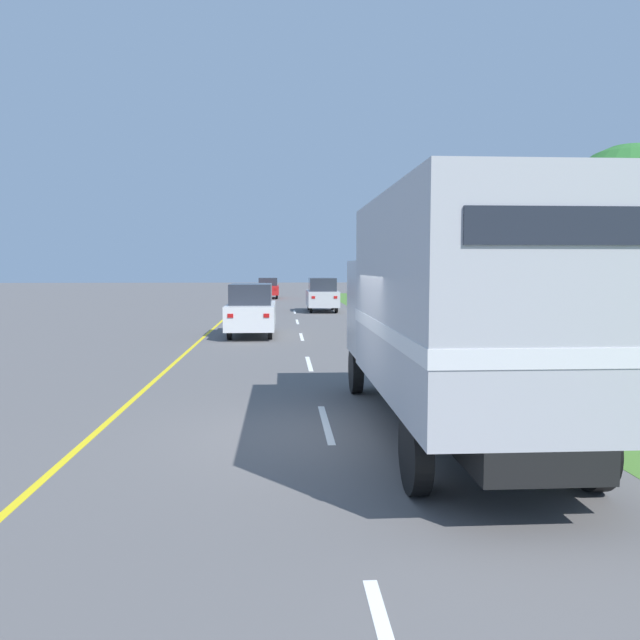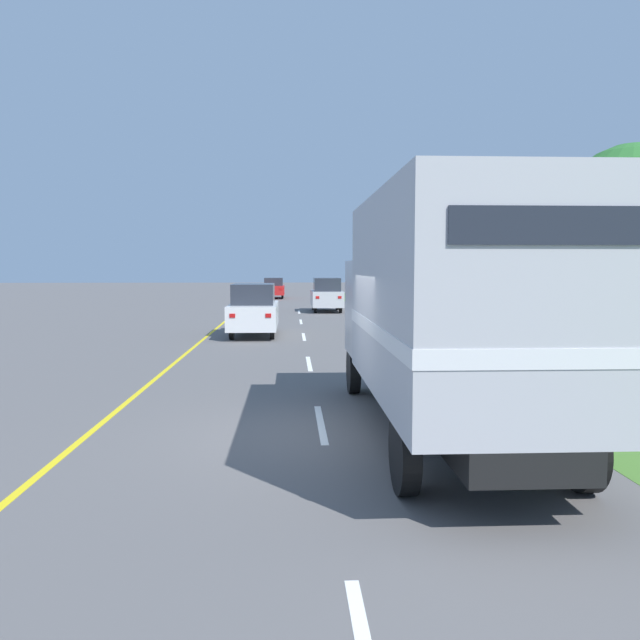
# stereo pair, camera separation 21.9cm
# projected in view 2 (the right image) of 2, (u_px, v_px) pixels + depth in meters

# --- Properties ---
(ground_plane) EXTENTS (200.00, 200.00, 0.00)m
(ground_plane) POSITION_uv_depth(u_px,v_px,m) (323.00, 434.00, 9.83)
(ground_plane) COLOR #5B5959
(grass_shoulder) EXTENTS (20.00, 68.37, 0.01)m
(grass_shoulder) POSITION_uv_depth(u_px,v_px,m) (586.00, 322.00, 29.95)
(grass_shoulder) COLOR #47752D
(grass_shoulder) RESTS_ON ground
(edge_line_yellow) EXTENTS (0.12, 68.37, 0.01)m
(edge_line_yellow) POSITION_uv_depth(u_px,v_px,m) (222.00, 324.00, 29.12)
(edge_line_yellow) COLOR yellow
(edge_line_yellow) RESTS_ON ground
(centre_dash_near) EXTENTS (0.12, 2.60, 0.01)m
(centre_dash_near) POSITION_uv_depth(u_px,v_px,m) (321.00, 423.00, 10.51)
(centre_dash_near) COLOR white
(centre_dash_near) RESTS_ON ground
(centre_dash_mid_a) EXTENTS (0.12, 2.60, 0.01)m
(centre_dash_mid_a) POSITION_uv_depth(u_px,v_px,m) (309.00, 363.00, 17.08)
(centre_dash_mid_a) COLOR white
(centre_dash_mid_a) RESTS_ON ground
(centre_dash_mid_b) EXTENTS (0.12, 2.60, 0.01)m
(centre_dash_mid_b) POSITION_uv_depth(u_px,v_px,m) (304.00, 337.00, 23.65)
(centre_dash_mid_b) COLOR white
(centre_dash_mid_b) RESTS_ON ground
(centre_dash_far) EXTENTS (0.12, 2.60, 0.01)m
(centre_dash_far) POSITION_uv_depth(u_px,v_px,m) (301.00, 322.00, 30.21)
(centre_dash_far) COLOR white
(centre_dash_far) RESTS_ON ground
(centre_dash_farthest) EXTENTS (0.12, 2.60, 0.01)m
(centre_dash_farthest) POSITION_uv_depth(u_px,v_px,m) (299.00, 312.00, 36.78)
(centre_dash_farthest) COLOR white
(centre_dash_farthest) RESTS_ON ground
(horse_trailer_truck) EXTENTS (2.47, 7.89, 3.64)m
(horse_trailer_truck) POSITION_uv_depth(u_px,v_px,m) (447.00, 308.00, 9.45)
(horse_trailer_truck) COLOR black
(horse_trailer_truck) RESTS_ON ground
(lead_car_white) EXTENTS (1.80, 4.45, 2.01)m
(lead_car_white) POSITION_uv_depth(u_px,v_px,m) (254.00, 310.00, 24.03)
(lead_car_white) COLOR black
(lead_car_white) RESTS_ON ground
(lead_car_silver_ahead) EXTENTS (1.80, 4.21, 2.01)m
(lead_car_silver_ahead) POSITION_uv_depth(u_px,v_px,m) (327.00, 295.00, 37.27)
(lead_car_silver_ahead) COLOR black
(lead_car_silver_ahead) RESTS_ON ground
(lead_car_red_ahead) EXTENTS (1.80, 4.10, 1.76)m
(lead_car_red_ahead) POSITION_uv_depth(u_px,v_px,m) (274.00, 288.00, 53.16)
(lead_car_red_ahead) COLOR black
(lead_car_red_ahead) RESTS_ON ground
(highway_sign) EXTENTS (2.29, 0.09, 2.88)m
(highway_sign) POSITION_uv_depth(u_px,v_px,m) (574.00, 302.00, 14.37)
(highway_sign) COLOR #9E9EA3
(highway_sign) RESTS_ON ground
(roadside_tree_near) EXTENTS (4.55, 4.55, 6.54)m
(roadside_tree_near) POSITION_uv_depth(u_px,v_px,m) (632.00, 216.00, 19.84)
(roadside_tree_near) COLOR brown
(roadside_tree_near) RESTS_ON ground
(roadside_tree_mid) EXTENTS (4.50, 4.50, 5.76)m
(roadside_tree_mid) POSITION_uv_depth(u_px,v_px,m) (531.00, 249.00, 29.84)
(roadside_tree_mid) COLOR brown
(roadside_tree_mid) RESTS_ON ground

